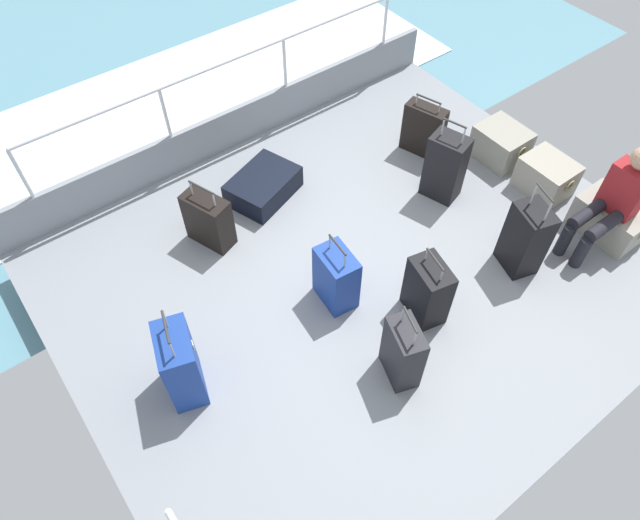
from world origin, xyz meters
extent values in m
cube|color=gray|center=(0.00, 0.00, -0.03)|extent=(4.40, 5.20, 0.06)
cube|color=gray|center=(-2.17, 0.00, 0.23)|extent=(0.06, 5.20, 0.45)
cylinder|color=silver|center=(-2.17, -2.08, 0.50)|extent=(0.04, 0.04, 1.00)
cylinder|color=silver|center=(-2.17, -0.69, 0.50)|extent=(0.04, 0.04, 1.00)
cylinder|color=silver|center=(-2.17, 0.69, 0.50)|extent=(0.04, 0.04, 1.00)
cylinder|color=silver|center=(-2.17, 2.08, 0.50)|extent=(0.04, 0.04, 1.00)
cylinder|color=silver|center=(-2.17, 0.00, 1.00)|extent=(0.04, 4.16, 0.04)
cube|color=white|center=(-3.60, 0.00, -0.34)|extent=(2.40, 7.28, 0.01)
cube|color=gray|center=(-0.30, 2.12, 0.18)|extent=(0.50, 0.43, 0.36)
torus|color=tan|center=(-0.56, 2.12, 0.25)|extent=(0.02, 0.12, 0.12)
torus|color=tan|center=(-0.04, 2.12, 0.25)|extent=(0.02, 0.12, 0.12)
cube|color=#9E9989|center=(0.30, 2.12, 0.18)|extent=(0.50, 0.41, 0.36)
torus|color=tan|center=(0.04, 2.12, 0.25)|extent=(0.02, 0.12, 0.12)
torus|color=tan|center=(0.56, 2.12, 0.25)|extent=(0.02, 0.12, 0.12)
cube|color=gray|center=(1.03, 2.15, 0.17)|extent=(0.62, 0.41, 0.35)
torus|color=tan|center=(0.71, 2.15, 0.24)|extent=(0.02, 0.12, 0.12)
cube|color=maroon|center=(1.03, 2.10, 0.59)|extent=(0.34, 0.20, 0.48)
cylinder|color=black|center=(1.12, 1.80, 0.39)|extent=(0.12, 0.40, 0.12)
cylinder|color=black|center=(1.12, 1.60, 0.17)|extent=(0.11, 0.11, 0.35)
cylinder|color=black|center=(0.94, 1.80, 0.39)|extent=(0.12, 0.40, 0.12)
cylinder|color=black|center=(0.94, 1.60, 0.17)|extent=(0.11, 0.11, 0.35)
cube|color=black|center=(-1.33, -0.19, 0.12)|extent=(0.69, 0.81, 0.25)
cube|color=silver|center=(-1.44, 0.14, 0.16)|extent=(0.05, 0.02, 0.08)
cube|color=black|center=(-1.13, -0.90, 0.27)|extent=(0.48, 0.35, 0.54)
cylinder|color=#A5A8AD|center=(-1.25, -0.95, 0.61)|extent=(0.02, 0.02, 0.15)
cylinder|color=#A5A8AD|center=(-1.01, -0.86, 0.61)|extent=(0.02, 0.02, 0.15)
cylinder|color=#2D2D2D|center=(-1.13, -0.90, 0.69)|extent=(0.27, 0.11, 0.02)
cube|color=silver|center=(-1.17, -0.79, 0.30)|extent=(0.05, 0.02, 0.08)
cube|color=black|center=(0.66, 0.13, 0.30)|extent=(0.42, 0.32, 0.60)
cylinder|color=#A5A8AD|center=(0.55, 0.16, 0.66)|extent=(0.02, 0.02, 0.12)
cylinder|color=#A5A8AD|center=(0.77, 0.11, 0.66)|extent=(0.02, 0.02, 0.12)
cylinder|color=#2D2D2D|center=(0.66, 0.13, 0.72)|extent=(0.24, 0.07, 0.02)
cube|color=silver|center=(0.69, 0.26, 0.46)|extent=(0.05, 0.02, 0.08)
cube|color=black|center=(-0.28, 1.25, 0.35)|extent=(0.41, 0.34, 0.70)
cylinder|color=#A5A8AD|center=(-0.38, 1.22, 0.79)|extent=(0.02, 0.02, 0.18)
cylinder|color=#A5A8AD|center=(-0.18, 1.28, 0.79)|extent=(0.02, 0.02, 0.18)
cylinder|color=#2D2D2D|center=(-0.28, 1.25, 0.88)|extent=(0.23, 0.09, 0.02)
cube|color=silver|center=(-0.32, 1.37, 0.59)|extent=(0.05, 0.02, 0.08)
cube|color=navy|center=(0.07, -1.82, 0.35)|extent=(0.47, 0.36, 0.69)
cylinder|color=#A5A8AD|center=(-0.05, -1.78, 0.79)|extent=(0.02, 0.02, 0.18)
cylinder|color=#A5A8AD|center=(0.19, -1.86, 0.79)|extent=(0.02, 0.02, 0.18)
cylinder|color=#2D2D2D|center=(0.07, -1.82, 0.88)|extent=(0.26, 0.10, 0.02)
cube|color=silver|center=(0.11, -1.69, 0.55)|extent=(0.05, 0.02, 0.08)
cube|color=black|center=(0.79, 1.17, 0.35)|extent=(0.40, 0.35, 0.70)
cylinder|color=#A5A8AD|center=(0.69, 1.20, 0.81)|extent=(0.02, 0.02, 0.22)
cylinder|color=#A5A8AD|center=(0.89, 1.14, 0.81)|extent=(0.02, 0.02, 0.22)
cylinder|color=#2D2D2D|center=(0.79, 1.17, 0.92)|extent=(0.22, 0.08, 0.02)
cube|color=silver|center=(0.83, 1.30, 0.52)|extent=(0.05, 0.02, 0.08)
cube|color=navy|center=(0.09, -0.38, 0.28)|extent=(0.40, 0.29, 0.57)
cylinder|color=#A5A8AD|center=(-0.02, -0.37, 0.64)|extent=(0.02, 0.02, 0.15)
cylinder|color=#A5A8AD|center=(0.21, -0.39, 0.64)|extent=(0.02, 0.02, 0.15)
cylinder|color=#2D2D2D|center=(0.09, -0.38, 0.72)|extent=(0.24, 0.04, 0.02)
cube|color=silver|center=(0.11, -0.25, 0.47)|extent=(0.05, 0.01, 0.08)
cube|color=black|center=(-0.88, 1.54, 0.28)|extent=(0.46, 0.30, 0.56)
cylinder|color=#A5A8AD|center=(-1.00, 1.50, 0.61)|extent=(0.02, 0.02, 0.10)
cylinder|color=#A5A8AD|center=(-0.75, 1.58, 0.61)|extent=(0.02, 0.02, 0.10)
cylinder|color=#2D2D2D|center=(-0.88, 1.54, 0.66)|extent=(0.27, 0.10, 0.02)
cube|color=white|center=(-0.90, 1.63, 0.40)|extent=(0.05, 0.02, 0.08)
cube|color=black|center=(0.97, -0.42, 0.30)|extent=(0.40, 0.30, 0.60)
cylinder|color=#A5A8AD|center=(0.87, -0.38, 0.69)|extent=(0.02, 0.02, 0.17)
cylinder|color=#A5A8AD|center=(1.07, -0.45, 0.69)|extent=(0.02, 0.02, 0.17)
cylinder|color=#2D2D2D|center=(0.97, -0.42, 0.77)|extent=(0.22, 0.09, 0.02)
cube|color=silver|center=(1.00, -0.31, 0.39)|extent=(0.05, 0.02, 0.08)
camera|label=1|loc=(2.30, -2.20, 4.17)|focal=32.29mm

